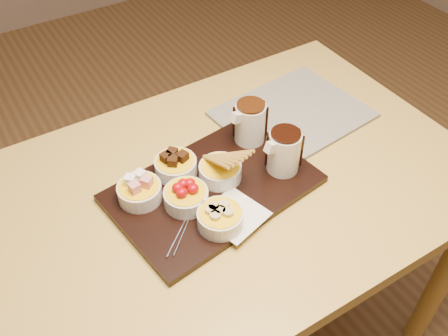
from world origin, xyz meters
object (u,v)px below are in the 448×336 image
serving_board (213,188)px  bowl_strawberries (186,198)px  dining_table (227,208)px  newspaper (293,114)px  pitcher_milk_chocolate (250,123)px  pitcher_dark_chocolate (284,152)px

serving_board → bowl_strawberries: size_ratio=4.60×
dining_table → newspaper: size_ratio=3.19×
serving_board → pitcher_milk_chocolate: size_ratio=4.38×
dining_table → newspaper: 0.33m
dining_table → pitcher_dark_chocolate: (0.13, -0.05, 0.17)m
pitcher_milk_chocolate → newspaper: 0.18m
serving_board → pitcher_milk_chocolate: 0.20m
pitcher_milk_chocolate → dining_table: bearing=-152.8°
dining_table → serving_board: size_ratio=2.61×
pitcher_milk_chocolate → newspaper: size_ratio=0.28×
serving_board → newspaper: size_ratio=1.22×
serving_board → pitcher_milk_chocolate: (0.16, 0.09, 0.06)m
pitcher_milk_chocolate → bowl_strawberries: bearing=-163.6°
bowl_strawberries → newspaper: 0.44m
pitcher_milk_chocolate → newspaper: bearing=4.2°
dining_table → newspaper: bearing=22.5°
serving_board → pitcher_dark_chocolate: size_ratio=4.38×
bowl_strawberries → pitcher_dark_chocolate: (0.25, -0.02, 0.03)m
pitcher_dark_chocolate → bowl_strawberries: bearing=167.3°
bowl_strawberries → pitcher_milk_chocolate: pitcher_milk_chocolate is taller
dining_table → serving_board: bearing=-166.6°
bowl_strawberries → newspaper: bearing=19.5°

